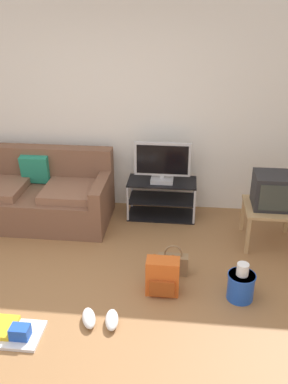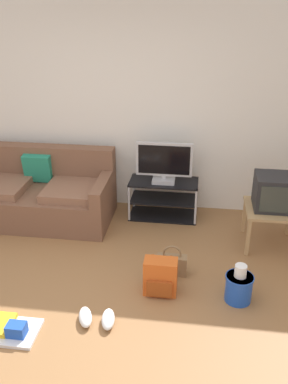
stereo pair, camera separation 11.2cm
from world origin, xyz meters
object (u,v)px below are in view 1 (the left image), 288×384
(crt_tv, at_px, (273,191))
(backpack, at_px, (163,277))
(tv_stand, at_px, (162,199))
(cleaning_bucket, at_px, (241,284))
(handbag, at_px, (173,263))
(floor_tray, at_px, (12,332))
(couch, at_px, (38,196))
(sneakers_pair, at_px, (100,319))
(flat_tv, at_px, (162,163))
(side_table, at_px, (270,212))

(crt_tv, bearing_deg, backpack, -137.37)
(tv_stand, xyz_separation_m, crt_tv, (1.27, -0.52, 0.42))
(tv_stand, height_order, cleaning_bucket, tv_stand)
(handbag, bearing_deg, floor_tray, -141.92)
(couch, distance_m, sneakers_pair, 2.19)
(tv_stand, distance_m, handbag, 1.28)
(backpack, relative_size, cleaning_bucket, 0.94)
(tv_stand, bearing_deg, handbag, -80.72)
(backpack, bearing_deg, cleaning_bucket, 22.27)
(flat_tv, relative_size, crt_tv, 1.63)
(sneakers_pair, bearing_deg, cleaning_bucket, 20.77)
(tv_stand, xyz_separation_m, side_table, (1.27, -0.53, 0.16))
(floor_tray, bearing_deg, crt_tv, 36.65)
(flat_tv, distance_m, sneakers_pair, 2.20)
(crt_tv, bearing_deg, side_table, -90.00)
(handbag, bearing_deg, crt_tv, 34.78)
(tv_stand, bearing_deg, couch, -171.56)
(sneakers_pair, xyz_separation_m, floor_tray, (-0.72, -0.23, -0.01))
(tv_stand, relative_size, floor_tray, 1.72)
(side_table, xyz_separation_m, handbag, (-1.07, -0.72, -0.29))
(backpack, distance_m, cleaning_bucket, 0.74)
(backpack, bearing_deg, crt_tv, 66.00)
(couch, bearing_deg, sneakers_pair, -57.55)
(tv_stand, relative_size, flat_tv, 1.25)
(floor_tray, bearing_deg, cleaning_bucket, 19.57)
(tv_stand, distance_m, crt_tv, 1.43)
(flat_tv, xyz_separation_m, side_table, (1.27, -0.51, -0.35))
(cleaning_bucket, bearing_deg, handbag, 152.90)
(tv_stand, height_order, flat_tv, flat_tv)
(couch, xyz_separation_m, side_table, (2.84, -0.30, 0.08))
(tv_stand, relative_size, side_table, 1.49)
(cleaning_bucket, bearing_deg, flat_tv, 118.77)
(couch, relative_size, cleaning_bucket, 4.69)
(cleaning_bucket, height_order, floor_tray, cleaning_bucket)
(backpack, height_order, floor_tray, backpack)
(side_table, relative_size, floor_tray, 1.16)
(couch, height_order, sneakers_pair, couch)
(side_table, xyz_separation_m, floor_tray, (-2.40, -1.77, -0.37))
(flat_tv, xyz_separation_m, sneakers_pair, (-0.40, -2.05, -0.71))
(side_table, xyz_separation_m, crt_tv, (0.00, 0.02, 0.26))
(handbag, bearing_deg, sneakers_pair, -126.62)
(sneakers_pair, bearing_deg, backpack, 43.59)
(tv_stand, bearing_deg, floor_tray, -116.08)
(side_table, relative_size, cleaning_bucket, 1.49)
(couch, height_order, side_table, couch)
(tv_stand, xyz_separation_m, backpack, (0.12, -1.58, -0.07))
(flat_tv, distance_m, crt_tv, 1.37)
(crt_tv, bearing_deg, handbag, -145.22)
(sneakers_pair, bearing_deg, side_table, 42.63)
(handbag, height_order, sneakers_pair, handbag)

